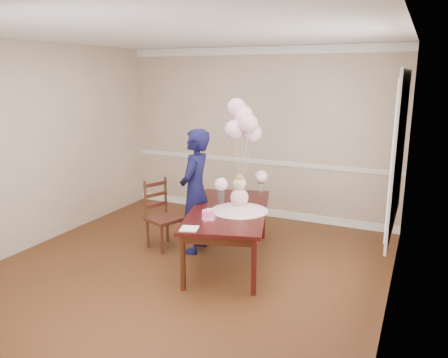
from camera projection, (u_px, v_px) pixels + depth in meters
floor at (180, 275)px, 5.09m from camera, size 4.50×5.00×0.00m
ceiling at (173, 32)px, 4.46m from camera, size 4.50×5.00×0.02m
wall_back at (257, 134)px, 6.98m from camera, size 4.50×0.02×2.70m
wall_left at (28, 147)px, 5.69m from camera, size 0.02×5.00×2.70m
wall_right at (396, 182)px, 3.86m from camera, size 0.02×5.00×2.70m
chair_rail_trim at (257, 161)px, 7.08m from camera, size 4.50×0.02×0.07m
crown_molding at (258, 50)px, 6.67m from camera, size 4.50×0.02×0.12m
baseboard_trim at (256, 211)px, 7.27m from camera, size 4.50×0.02×0.12m
window_frame at (399, 151)px, 4.26m from camera, size 0.02×1.66×1.56m
window_blinds at (397, 151)px, 4.27m from camera, size 0.01×1.50×1.40m
dining_table_top at (229, 211)px, 5.33m from camera, size 1.38×1.99×0.05m
table_apron at (229, 216)px, 5.34m from camera, size 1.27×1.88×0.09m
table_leg_fl at (183, 263)px, 4.66m from camera, size 0.08×0.08×0.63m
table_leg_fr at (254, 267)px, 4.55m from camera, size 0.08×0.08×0.63m
table_leg_bl at (210, 214)px, 6.26m from camera, size 0.08×0.08×0.63m
table_leg_br at (263, 217)px, 6.15m from camera, size 0.08×0.08×0.63m
baby_skirt at (239, 207)px, 5.25m from camera, size 0.85×0.85×0.09m
baby_torso at (239, 197)px, 5.22m from camera, size 0.22×0.22×0.22m
baby_head at (240, 183)px, 5.18m from camera, size 0.15×0.15×0.15m
baby_hair at (240, 179)px, 5.17m from camera, size 0.11×0.11×0.11m
cake_platter at (208, 218)px, 4.96m from camera, size 0.25×0.25×0.01m
birthday_cake at (208, 214)px, 4.94m from camera, size 0.17×0.17×0.09m
cake_flower_a at (208, 209)px, 4.93m from camera, size 0.03×0.03×0.03m
cake_flower_b at (211, 209)px, 4.94m from camera, size 0.03×0.03×0.03m
rose_vase_near at (221, 197)px, 5.59m from camera, size 0.11×0.11×0.14m
roses_near at (221, 184)px, 5.55m from camera, size 0.17×0.17×0.17m
rose_vase_far at (261, 188)px, 6.00m from camera, size 0.11×0.11×0.14m
roses_far at (261, 177)px, 5.96m from camera, size 0.17×0.17×0.17m
napkin at (189, 229)px, 4.63m from camera, size 0.22×0.22×0.01m
balloon_weight at (240, 197)px, 5.79m from camera, size 0.04×0.04×0.02m
balloon_a at (234, 130)px, 5.59m from camera, size 0.25×0.25×0.25m
balloon_b at (248, 123)px, 5.50m from camera, size 0.25×0.25×0.25m
balloon_c at (243, 115)px, 5.62m from camera, size 0.25×0.25×0.25m
balloon_d at (237, 108)px, 5.63m from camera, size 0.25×0.25×0.25m
balloon_e at (252, 133)px, 5.64m from camera, size 0.25×0.25×0.25m
balloon_ribbon_a at (237, 169)px, 5.70m from camera, size 0.08×0.03×0.76m
balloon_ribbon_b at (244, 166)px, 5.66m from camera, size 0.10×0.02×0.84m
balloon_ribbon_c at (242, 162)px, 5.72m from camera, size 0.01×0.09×0.94m
balloon_ribbon_d at (239, 158)px, 5.72m from camera, size 0.10×0.07×1.03m
balloon_ribbon_e at (246, 171)px, 5.73m from camera, size 0.11×0.10×0.70m
dining_chair_seat at (164, 219)px, 5.79m from camera, size 0.52×0.52×0.05m
chair_leg_fl at (148, 234)px, 5.85m from camera, size 0.05×0.05×0.39m
chair_leg_fr at (162, 240)px, 5.62m from camera, size 0.05×0.05×0.39m
chair_leg_bl at (167, 228)px, 6.07m from camera, size 0.05×0.05×0.39m
chair_leg_br at (182, 234)px, 5.84m from camera, size 0.05×0.05×0.39m
chair_back_post_l at (145, 200)px, 5.75m from camera, size 0.05×0.05×0.50m
chair_back_post_r at (166, 195)px, 5.97m from camera, size 0.05×0.05×0.50m
chair_slat_low at (156, 205)px, 5.89m from camera, size 0.16×0.34×0.05m
chair_slat_mid at (156, 195)px, 5.85m from camera, size 0.16×0.34×0.05m
chair_slat_top at (155, 184)px, 5.82m from camera, size 0.16×0.34×0.05m
woman at (195, 191)px, 5.62m from camera, size 0.45×0.63×1.62m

